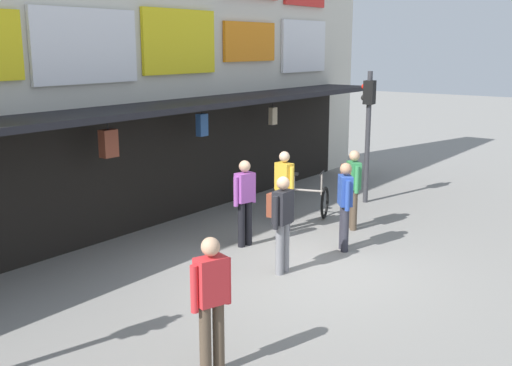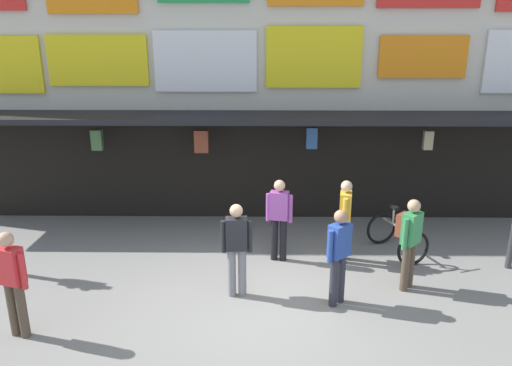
# 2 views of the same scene
# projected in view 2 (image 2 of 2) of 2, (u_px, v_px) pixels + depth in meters

# --- Properties ---
(ground_plane) EXTENTS (80.00, 80.00, 0.00)m
(ground_plane) POSITION_uv_depth(u_px,v_px,m) (258.00, 300.00, 8.16)
(ground_plane) COLOR gray
(shopfront) EXTENTS (18.00, 2.60, 8.00)m
(shopfront) POSITION_uv_depth(u_px,v_px,m) (260.00, 52.00, 11.35)
(shopfront) COLOR beige
(shopfront) RESTS_ON ground
(bicycle_parked) EXTENTS (1.07, 1.33, 1.05)m
(bicycle_parked) POSITION_uv_depth(u_px,v_px,m) (397.00, 236.00, 9.78)
(bicycle_parked) COLOR black
(bicycle_parked) RESTS_ON ground
(pedestrian_in_red) EXTENTS (0.28, 0.52, 1.68)m
(pedestrian_in_red) POSITION_uv_depth(u_px,v_px,m) (345.00, 216.00, 9.33)
(pedestrian_in_red) COLOR #2D2D38
(pedestrian_in_red) RESTS_ON ground
(pedestrian_in_green) EXTENTS (0.52, 0.29, 1.68)m
(pedestrian_in_green) POSITION_uv_depth(u_px,v_px,m) (279.00, 216.00, 9.37)
(pedestrian_in_green) COLOR black
(pedestrian_in_green) RESTS_ON ground
(pedestrian_in_purple) EXTENTS (0.53, 0.36, 1.68)m
(pedestrian_in_purple) POSITION_uv_depth(u_px,v_px,m) (237.00, 243.00, 8.05)
(pedestrian_in_purple) COLOR gray
(pedestrian_in_purple) RESTS_ON ground
(pedestrian_in_white) EXTENTS (0.47, 0.47, 1.68)m
(pedestrian_in_white) POSITION_uv_depth(u_px,v_px,m) (409.00, 237.00, 8.28)
(pedestrian_in_white) COLOR brown
(pedestrian_in_white) RESTS_ON ground
(pedestrian_in_blue) EXTENTS (0.51, 0.32, 1.68)m
(pedestrian_in_blue) POSITION_uv_depth(u_px,v_px,m) (12.00, 279.00, 6.93)
(pedestrian_in_blue) COLOR brown
(pedestrian_in_blue) RESTS_ON ground
(pedestrian_in_black) EXTENTS (0.42, 0.40, 1.68)m
(pedestrian_in_black) POSITION_uv_depth(u_px,v_px,m) (339.00, 252.00, 7.78)
(pedestrian_in_black) COLOR #2D2D38
(pedestrian_in_black) RESTS_ON ground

